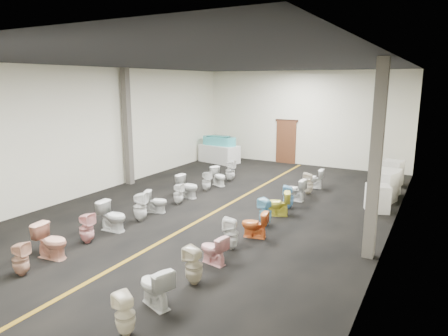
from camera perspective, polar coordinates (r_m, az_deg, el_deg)
The scene contains 39 objects.
floor at distance 12.88m, azimuth -0.34°, elevation -5.77°, with size 16.00×16.00×0.00m, color black.
ceiling at distance 12.26m, azimuth -0.37°, elevation 14.67°, with size 16.00×16.00×0.00m, color black.
wall_back at distance 19.69m, azimuth 11.22°, elevation 6.96°, with size 10.00×10.00×0.00m, color silver.
wall_left at distance 15.43m, azimuth -16.83°, elevation 5.28°, with size 16.00×16.00×0.00m, color silver.
wall_right at distance 10.86m, azimuth 23.32°, elevation 2.07°, with size 16.00×16.00×0.00m, color silver.
aisle_stripe at distance 12.88m, azimuth -0.34°, elevation -5.75°, with size 0.12×15.60×0.01m, color #835E13.
back_door at distance 20.03m, azimuth 8.85°, elevation 3.68°, with size 1.00×0.10×2.10m, color #562D19.
door_frame at distance 19.91m, azimuth 8.96°, elevation 6.73°, with size 1.15×0.08×0.10m, color #331C11.
column_left at distance 15.97m, azimuth -13.63°, elevation 5.67°, with size 0.25×0.25×4.50m, color #59544C.
column_right at distance 9.42m, azimuth 20.83°, elevation 0.85°, with size 0.25×0.25×4.50m, color #59544C.
display_table at distance 20.06m, azimuth -0.69°, elevation 2.07°, with size 1.98×0.99×0.88m, color silver.
bathtub at distance 19.96m, azimuth -0.69°, elevation 3.85°, with size 1.86×0.73×0.55m.
appliance_crate_a at distance 13.34m, azimuth 21.06°, elevation -4.07°, with size 0.66×0.66×0.85m, color silver.
appliance_crate_b at distance 14.49m, azimuth 21.79°, elevation -2.51°, with size 0.74×0.74×1.02m, color silver.
appliance_crate_c at distance 15.38m, azimuth 22.23°, elevation -1.90°, with size 0.82×0.82×0.93m, color white.
appliance_crate_d at distance 16.91m, azimuth 22.91°, elevation -0.65°, with size 0.69×0.69×0.99m, color silver.
toilet_left_1 at distance 9.51m, azimuth -27.08°, elevation -11.50°, with size 0.33×0.34×0.74m, color #D8A084.
toilet_left_2 at distance 10.09m, azimuth -23.43°, elevation -9.57°, with size 0.45×0.80×0.81m, color #F2AA8E.
toilet_left_3 at distance 10.66m, azimuth -19.04°, elevation -8.11°, with size 0.35×0.36×0.79m, color #F1A8A7.
toilet_left_4 at distance 11.31m, azimuth -15.62°, elevation -6.64°, with size 0.46×0.80×0.82m, color silver.
toilet_left_5 at distance 11.87m, azimuth -11.90°, elevation -5.44°, with size 0.39×0.39×0.86m, color white.
toilet_left_6 at distance 12.57m, azimuth -9.66°, elevation -4.74°, with size 0.39×0.68×0.69m, color silver.
toilet_left_7 at distance 13.29m, azimuth -6.55°, elevation -3.69°, with size 0.32×0.32×0.70m, color white.
toilet_left_8 at distance 14.00m, azimuth -5.21°, elevation -2.63°, with size 0.45×0.79×0.80m, color silver.
toilet_left_9 at distance 14.80m, azimuth -2.53°, elevation -1.89°, with size 0.33×0.34×0.74m, color white.
toilet_left_10 at distance 15.57m, azimuth -0.75°, elevation -1.20°, with size 0.41×0.71×0.73m, color white.
toilet_left_11 at distance 16.27m, azimuth 0.90°, elevation -0.38°, with size 0.38×0.39×0.85m, color white.
toilet_right_0 at distance 6.92m, azimuth -13.95°, elevation -19.68°, with size 0.33×0.33×0.72m, color #F4E8CB.
toilet_right_1 at distance 7.57m, azimuth -9.84°, elevation -16.28°, with size 0.43×0.76×0.77m, color silver.
toilet_right_2 at distance 8.19m, azimuth -4.33°, elevation -13.75°, with size 0.35×0.36×0.79m, color beige.
toilet_right_3 at distance 9.03m, azimuth -1.53°, elevation -11.52°, with size 0.38×0.67×0.68m, color #EFA8A9.
toilet_right_4 at distance 9.73m, azimuth 1.02°, elevation -9.35°, with size 0.36×0.37×0.80m, color white.
toilet_right_5 at distance 10.49m, azimuth 4.40°, elevation -8.03°, with size 0.39×0.69×0.70m, color orange.
toilet_right_6 at distance 11.33m, azimuth 5.94°, elevation -6.29°, with size 0.35×0.36×0.79m, color #6BB1CF.
toilet_right_7 at distance 12.19m, azimuth 7.66°, elevation -5.05°, with size 0.43×0.75×0.76m, color yellow.
toilet_right_8 at distance 12.95m, azimuth 9.20°, elevation -4.10°, with size 0.34×0.34×0.75m, color #77B8E6.
toilet_right_9 at distance 13.79m, azimuth 10.03°, elevation -3.05°, with size 0.43×0.76×0.77m, color white.
toilet_right_10 at distance 14.68m, azimuth 11.95°, elevation -2.18°, with size 0.35×0.36×0.79m, color beige.
toilet_right_11 at distance 15.60m, azimuth 12.67°, elevation -1.44°, with size 0.42×0.73×0.74m, color white.
Camera 1 is at (6.01, -10.67, 3.98)m, focal length 32.00 mm.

